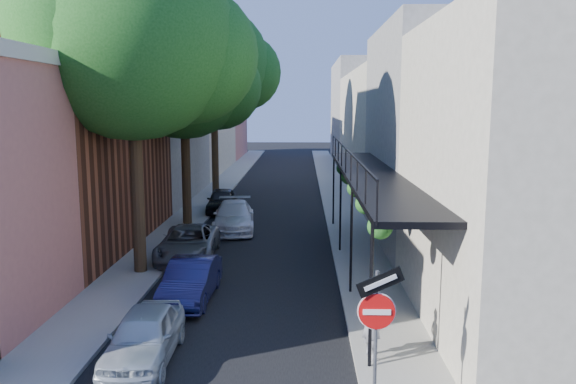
# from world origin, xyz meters

# --- Properties ---
(road_surface) EXTENTS (6.00, 64.00, 0.01)m
(road_surface) POSITION_xyz_m (0.00, 30.00, 0.01)
(road_surface) COLOR black
(road_surface) RESTS_ON ground
(sidewalk_left) EXTENTS (2.00, 64.00, 0.12)m
(sidewalk_left) POSITION_xyz_m (-4.00, 30.00, 0.06)
(sidewalk_left) COLOR gray
(sidewalk_left) RESTS_ON ground
(sidewalk_right) EXTENTS (2.00, 64.00, 0.12)m
(sidewalk_right) POSITION_xyz_m (4.00, 30.00, 0.06)
(sidewalk_right) COLOR gray
(sidewalk_right) RESTS_ON ground
(buildings_left) EXTENTS (10.10, 59.10, 12.00)m
(buildings_left) POSITION_xyz_m (-9.30, 28.76, 4.94)
(buildings_left) COLOR #C37364
(buildings_left) RESTS_ON ground
(buildings_right) EXTENTS (9.80, 55.00, 10.00)m
(buildings_right) POSITION_xyz_m (8.99, 29.49, 4.42)
(buildings_right) COLOR beige
(buildings_right) RESTS_ON ground
(sign_post) EXTENTS (0.89, 0.17, 2.99)m
(sign_post) POSITION_xyz_m (3.16, 0.97, 2.04)
(sign_post) COLOR #595B60
(sign_post) RESTS_ON ground
(oak_near) EXTENTS (7.48, 6.80, 11.42)m
(oak_near) POSITION_xyz_m (-3.37, 10.26, 7.88)
(oak_near) COLOR #312313
(oak_near) RESTS_ON ground
(oak_mid) EXTENTS (6.60, 6.00, 10.20)m
(oak_mid) POSITION_xyz_m (-3.42, 18.23, 7.06)
(oak_mid) COLOR #312313
(oak_mid) RESTS_ON ground
(oak_far) EXTENTS (7.70, 7.00, 11.90)m
(oak_far) POSITION_xyz_m (-3.35, 27.27, 8.26)
(oak_far) COLOR #312313
(oak_far) RESTS_ON ground
(parked_car_a) EXTENTS (1.47, 3.53, 1.20)m
(parked_car_a) POSITION_xyz_m (-1.79, 3.37, 0.60)
(parked_car_a) COLOR #ACB7BE
(parked_car_a) RESTS_ON ground
(parked_car_b) EXTENTS (1.38, 3.74, 1.22)m
(parked_car_b) POSITION_xyz_m (-1.53, 7.43, 0.61)
(parked_car_b) COLOR #161745
(parked_car_b) RESTS_ON ground
(parked_car_c) EXTENTS (2.30, 4.59, 1.25)m
(parked_car_c) POSITION_xyz_m (-2.52, 11.91, 0.62)
(parked_car_c) COLOR #595C61
(parked_car_c) RESTS_ON ground
(parked_car_d) EXTENTS (2.26, 4.71, 1.32)m
(parked_car_d) POSITION_xyz_m (-1.40, 16.97, 0.66)
(parked_car_d) COLOR white
(parked_car_d) RESTS_ON ground
(parked_car_e) EXTENTS (1.74, 3.88, 1.29)m
(parked_car_e) POSITION_xyz_m (-2.60, 21.45, 0.65)
(parked_car_e) COLOR black
(parked_car_e) RESTS_ON ground
(pedestrian) EXTENTS (0.63, 0.75, 1.77)m
(pedestrian) POSITION_xyz_m (3.40, 3.42, 1.01)
(pedestrian) COLOR gray
(pedestrian) RESTS_ON sidewalk_right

